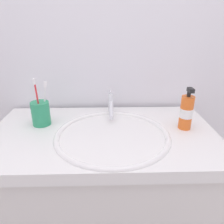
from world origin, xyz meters
The scene contains 8 objects.
tiled_wall_back centered at (0.00, 0.31, 1.20)m, with size 2.14×0.04×2.40m, color silver.
vanity_counter centered at (0.00, 0.00, 0.43)m, with size 0.94×0.54×0.85m.
sink_basin centered at (0.04, -0.04, 0.82)m, with size 0.46×0.46×0.11m.
faucet centered at (0.04, 0.18, 0.90)m, with size 0.02×0.17×0.11m.
toothbrush_cup centered at (-0.27, 0.08, 0.91)m, with size 0.08×0.08×0.10m, color #2D9966.
toothbrush_white centered at (-0.25, 0.09, 0.96)m, with size 0.04×0.02×0.19m.
toothbrush_red centered at (-0.27, 0.06, 0.98)m, with size 0.01×0.02×0.21m.
soap_dispenser centered at (0.35, 0.02, 0.93)m, with size 0.05×0.06×0.18m.
Camera 1 is at (0.01, -0.80, 1.28)m, focal length 34.80 mm.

